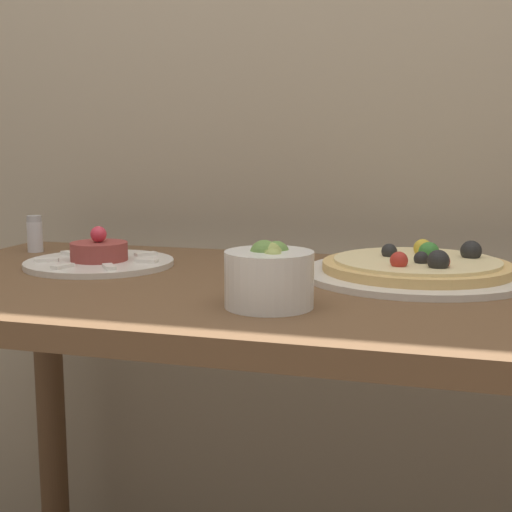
% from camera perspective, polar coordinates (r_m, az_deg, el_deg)
% --- Properties ---
extents(dining_table, '(1.39, 0.63, 0.77)m').
position_cam_1_polar(dining_table, '(1.11, 4.87, -8.37)').
color(dining_table, brown).
rests_on(dining_table, ground_plane).
extents(pizza_plate, '(0.37, 0.37, 0.06)m').
position_cam_1_polar(pizza_plate, '(1.17, 12.79, -0.97)').
color(pizza_plate, silver).
rests_on(pizza_plate, dining_table).
extents(tartare_plate, '(0.26, 0.26, 0.07)m').
position_cam_1_polar(tartare_plate, '(1.28, -12.42, -0.21)').
color(tartare_plate, silver).
rests_on(tartare_plate, dining_table).
extents(small_bowl, '(0.12, 0.12, 0.09)m').
position_cam_1_polar(small_bowl, '(0.93, 1.06, -1.53)').
color(small_bowl, white).
rests_on(small_bowl, dining_table).
extents(salt_shaker, '(0.03, 0.03, 0.07)m').
position_cam_1_polar(salt_shaker, '(1.47, -17.28, 1.69)').
color(salt_shaker, silver).
rests_on(salt_shaker, dining_table).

